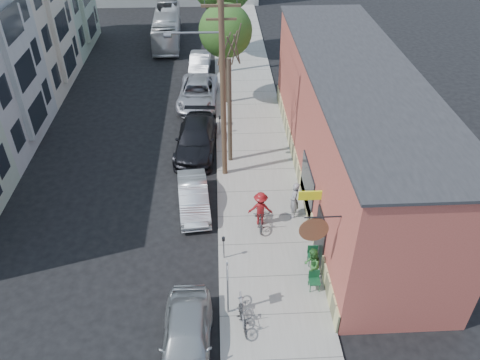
{
  "coord_description": "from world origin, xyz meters",
  "views": [
    {
      "loc": [
        2.22,
        -15.67,
        15.52
      ],
      "look_at": [
        3.17,
        3.22,
        1.5
      ],
      "focal_mm": 35.0,
      "sensor_mm": 36.0,
      "label": 1
    }
  ],
  "objects_px": {
    "car_0": "(187,339)",
    "bus": "(167,27)",
    "patio_chair_b": "(314,281)",
    "patron_grey": "(294,200)",
    "patio_chair_a": "(313,256)",
    "patron_green": "(312,265)",
    "cyclist": "(260,209)",
    "sign_post": "(228,283)",
    "utility_pole_near": "(222,87)",
    "car_4": "(200,63)",
    "parking_meter_far": "(220,122)",
    "tree_leafy_mid": "(226,31)",
    "parked_bike_b": "(242,307)",
    "car_3": "(198,93)",
    "car_2": "(196,139)",
    "parked_bike_a": "(243,318)",
    "parking_meter_near": "(224,244)",
    "car_1": "(194,197)",
    "tree_bare": "(230,112)"
  },
  "relations": [
    {
      "from": "sign_post",
      "to": "car_0",
      "type": "distance_m",
      "value": 2.48
    },
    {
      "from": "car_0",
      "to": "bus",
      "type": "height_order",
      "value": "bus"
    },
    {
      "from": "parked_bike_b",
      "to": "bus",
      "type": "relative_size",
      "value": 0.18
    },
    {
      "from": "car_4",
      "to": "patron_grey",
      "type": "bearing_deg",
      "value": -71.9
    },
    {
      "from": "patio_chair_b",
      "to": "patron_grey",
      "type": "distance_m",
      "value": 4.74
    },
    {
      "from": "patio_chair_a",
      "to": "car_0",
      "type": "xyz_separation_m",
      "value": [
        -5.37,
        -4.08,
        0.2
      ]
    },
    {
      "from": "parking_meter_near",
      "to": "car_4",
      "type": "bearing_deg",
      "value": 93.95
    },
    {
      "from": "parking_meter_far",
      "to": "patio_chair_a",
      "type": "height_order",
      "value": "parking_meter_far"
    },
    {
      "from": "parked_bike_a",
      "to": "bus",
      "type": "xyz_separation_m",
      "value": [
        -5.21,
        31.79,
        0.7
      ]
    },
    {
      "from": "car_4",
      "to": "bus",
      "type": "xyz_separation_m",
      "value": [
        -3.12,
        7.12,
        0.6
      ]
    },
    {
      "from": "tree_bare",
      "to": "tree_leafy_mid",
      "type": "xyz_separation_m",
      "value": [
        -0.0,
        7.39,
        1.98
      ]
    },
    {
      "from": "parked_bike_a",
      "to": "car_1",
      "type": "bearing_deg",
      "value": 97.02
    },
    {
      "from": "car_2",
      "to": "car_3",
      "type": "xyz_separation_m",
      "value": [
        -0.04,
        6.21,
        -0.02
      ]
    },
    {
      "from": "patio_chair_b",
      "to": "parked_bike_b",
      "type": "height_order",
      "value": "parked_bike_b"
    },
    {
      "from": "patio_chair_a",
      "to": "car_1",
      "type": "bearing_deg",
      "value": 143.9
    },
    {
      "from": "parking_meter_far",
      "to": "utility_pole_near",
      "type": "bearing_deg",
      "value": -88.15
    },
    {
      "from": "patio_chair_b",
      "to": "car_1",
      "type": "distance_m",
      "value": 7.71
    },
    {
      "from": "sign_post",
      "to": "car_1",
      "type": "distance_m",
      "value": 7.01
    },
    {
      "from": "tree_leafy_mid",
      "to": "parking_meter_near",
      "type": "bearing_deg",
      "value": -92.06
    },
    {
      "from": "cyclist",
      "to": "car_0",
      "type": "height_order",
      "value": "cyclist"
    },
    {
      "from": "parked_bike_a",
      "to": "parked_bike_b",
      "type": "height_order",
      "value": "parked_bike_a"
    },
    {
      "from": "parking_meter_far",
      "to": "parked_bike_b",
      "type": "distance_m",
      "value": 14.04
    },
    {
      "from": "bus",
      "to": "patron_grey",
      "type": "bearing_deg",
      "value": -74.33
    },
    {
      "from": "utility_pole_near",
      "to": "bus",
      "type": "distance_m",
      "value": 22.41
    },
    {
      "from": "tree_bare",
      "to": "patron_grey",
      "type": "distance_m",
      "value": 6.31
    },
    {
      "from": "sign_post",
      "to": "car_2",
      "type": "bearing_deg",
      "value": 97.25
    },
    {
      "from": "tree_bare",
      "to": "tree_leafy_mid",
      "type": "distance_m",
      "value": 7.65
    },
    {
      "from": "patio_chair_a",
      "to": "patron_grey",
      "type": "distance_m",
      "value": 3.35
    },
    {
      "from": "tree_leafy_mid",
      "to": "car_3",
      "type": "height_order",
      "value": "tree_leafy_mid"
    },
    {
      "from": "tree_leafy_mid",
      "to": "parked_bike_b",
      "type": "xyz_separation_m",
      "value": [
        0.1,
        -18.39,
        -4.64
      ]
    },
    {
      "from": "sign_post",
      "to": "cyclist",
      "type": "height_order",
      "value": "sign_post"
    },
    {
      "from": "tree_bare",
      "to": "patron_green",
      "type": "relative_size",
      "value": 3.64
    },
    {
      "from": "sign_post",
      "to": "patron_grey",
      "type": "relative_size",
      "value": 1.43
    },
    {
      "from": "cyclist",
      "to": "car_0",
      "type": "bearing_deg",
      "value": 69.5
    },
    {
      "from": "parking_meter_near",
      "to": "patio_chair_b",
      "type": "relative_size",
      "value": 1.41
    },
    {
      "from": "patron_grey",
      "to": "parked_bike_a",
      "type": "bearing_deg",
      "value": -18.18
    },
    {
      "from": "sign_post",
      "to": "car_0",
      "type": "xyz_separation_m",
      "value": [
        -1.55,
        -1.63,
        -1.05
      ]
    },
    {
      "from": "parking_meter_near",
      "to": "tree_bare",
      "type": "xyz_separation_m",
      "value": [
        0.55,
        7.89,
        2.28
      ]
    },
    {
      "from": "utility_pole_near",
      "to": "car_4",
      "type": "height_order",
      "value": "utility_pole_near"
    },
    {
      "from": "cyclist",
      "to": "car_1",
      "type": "distance_m",
      "value": 3.62
    },
    {
      "from": "sign_post",
      "to": "car_4",
      "type": "xyz_separation_m",
      "value": [
        -1.55,
        23.96,
        -1.11
      ]
    },
    {
      "from": "cyclist",
      "to": "parked_bike_b",
      "type": "distance_m",
      "value": 5.51
    },
    {
      "from": "parking_meter_far",
      "to": "car_0",
      "type": "distance_m",
      "value": 15.59
    },
    {
      "from": "parking_meter_near",
      "to": "car_4",
      "type": "distance_m",
      "value": 21.03
    },
    {
      "from": "car_1",
      "to": "bus",
      "type": "xyz_separation_m",
      "value": [
        -3.12,
        24.34,
        0.63
      ]
    },
    {
      "from": "parking_meter_far",
      "to": "parked_bike_a",
      "type": "xyz_separation_m",
      "value": [
        0.65,
        -14.6,
        -0.36
      ]
    },
    {
      "from": "patron_grey",
      "to": "car_3",
      "type": "xyz_separation_m",
      "value": [
        -5.0,
        12.68,
        -0.33
      ]
    },
    {
      "from": "patron_green",
      "to": "cyclist",
      "type": "distance_m",
      "value": 4.13
    },
    {
      "from": "parked_bike_a",
      "to": "sign_post",
      "type": "bearing_deg",
      "value": 118.94
    },
    {
      "from": "sign_post",
      "to": "car_4",
      "type": "distance_m",
      "value": 24.04
    }
  ]
}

